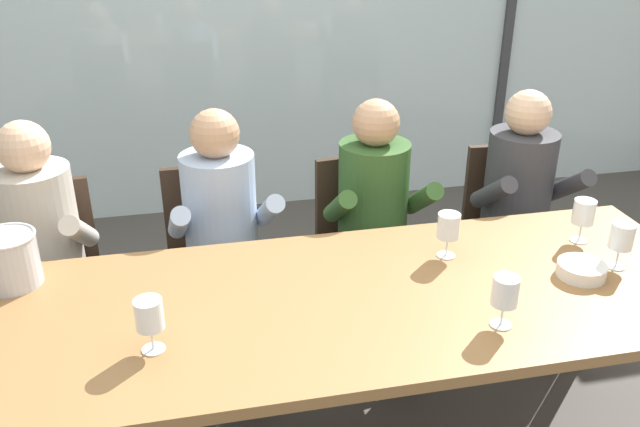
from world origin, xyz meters
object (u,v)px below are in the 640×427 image
Objects in this scene: chair_left_of_center at (213,247)px; person_pale_blue_shirt at (224,229)px; chair_near_curtain at (49,268)px; person_charcoal_jacket at (524,201)px; person_olive_shirt at (378,215)px; tasting_bowl at (581,270)px; person_beige_jumper at (37,247)px; chair_center at (364,234)px; wine_glass_near_bucket at (584,214)px; ice_bucket_primary at (9,259)px; wine_glass_by_right_taster at (505,293)px; dining_table at (341,314)px; chair_right_of_center at (510,221)px; wine_glass_center_pour at (149,317)px; wine_glass_spare_empty at (448,228)px; wine_glass_by_left_taster at (622,238)px.

chair_left_of_center is 0.24m from person_pale_blue_shirt.
chair_near_curtain is 0.73× the size of person_charcoal_jacket.
tasting_bowl is (0.51, -0.79, 0.10)m from person_olive_shirt.
person_olive_shirt is at bearing 4.59° from person_beige_jumper.
chair_center is 1.03m from wine_glass_near_bucket.
wine_glass_by_right_taster is at bearing -20.73° from ice_bucket_primary.
chair_center reaches higher than dining_table.
chair_right_of_center is 2.03m from wine_glass_center_pour.
chair_center is at bearing -4.15° from chair_near_curtain.
person_charcoal_jacket reaches higher than wine_glass_spare_empty.
person_pale_blue_shirt is at bearing 151.14° from wine_glass_by_left_taster.
chair_left_of_center is 1.60m from wine_glass_near_bucket.
chair_right_of_center is 0.97m from wine_glass_by_left_taster.
wine_glass_by_right_taster is (0.10, -1.00, 0.19)m from person_olive_shirt.
wine_glass_center_pour is 1.00× the size of wine_glass_spare_empty.
person_charcoal_jacket is 6.87× the size of wine_glass_by_right_taster.
wine_glass_by_right_taster is (1.55, -0.59, 0.02)m from ice_bucket_primary.
chair_near_curtain is 0.73× the size of person_pale_blue_shirt.
tasting_bowl is at bearing -38.49° from person_pale_blue_shirt.
ice_bucket_primary is at bearing 175.24° from wine_glass_spare_empty.
chair_right_of_center is at bearing 39.06° from dining_table.
ice_bucket_primary is (-1.45, -0.42, 0.17)m from person_olive_shirt.
wine_glass_near_bucket is at bearing -3.38° from ice_bucket_primary.
person_pale_blue_shirt reaches higher than wine_glass_near_bucket.
person_charcoal_jacket is (0.73, -0.16, 0.17)m from chair_center.
chair_left_of_center is at bearing 99.67° from person_pale_blue_shirt.
wine_glass_spare_empty is at bearing -41.20° from chair_left_of_center.
chair_left_of_center is 5.03× the size of wine_glass_by_left_taster.
person_charcoal_jacket is 6.87× the size of wine_glass_near_bucket.
chair_right_of_center reaches higher than dining_table.
wine_glass_by_right_taster is at bearing -92.17° from chair_center.
person_charcoal_jacket reaches higher than wine_glass_center_pour.
person_beige_jumper is at bearing 158.22° from tasting_bowl.
chair_left_of_center is at bearing -2.07° from chair_near_curtain.
chair_near_curtain is at bearing -177.47° from chair_left_of_center.
chair_right_of_center is 0.73× the size of person_beige_jumper.
person_olive_shirt is at bearing 95.79° from wine_glass_by_right_taster.
wine_glass_by_right_taster is at bearing -84.86° from person_olive_shirt.
chair_near_curtain is at bearing 143.95° from wine_glass_by_right_taster.
chair_right_of_center is 0.73× the size of person_charcoal_jacket.
person_olive_shirt is 6.97× the size of tasting_bowl.
chair_near_curtain is 0.21m from person_beige_jumper.
person_pale_blue_shirt is at bearing -75.65° from chair_left_of_center.
ice_bucket_primary is at bearing -84.79° from person_beige_jumper.
wine_glass_center_pour is (-0.28, -0.90, 0.19)m from person_pale_blue_shirt.
person_beige_jumper is 1.66m from wine_glass_spare_empty.
wine_glass_by_left_taster is at bearing -19.72° from wine_glass_spare_empty.
person_beige_jumper is (0.00, -0.13, 0.17)m from chair_near_curtain.
ice_bucket_primary reaches higher than wine_glass_center_pour.
ice_bucket_primary is at bearing 163.47° from dining_table.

